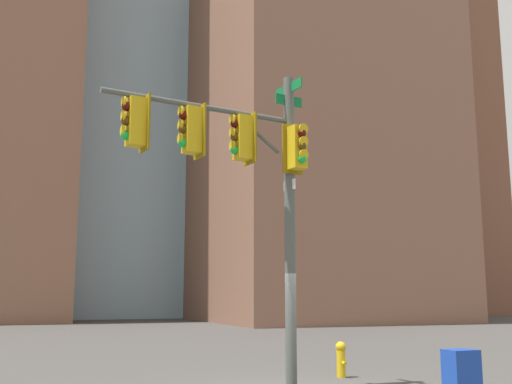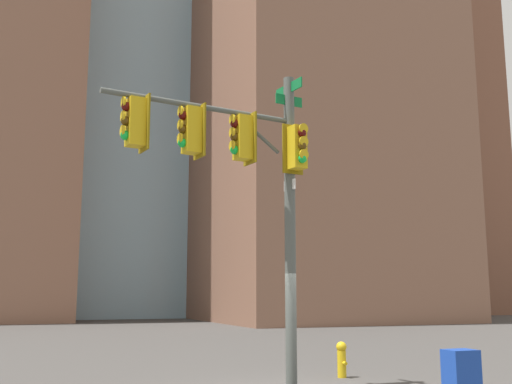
{
  "view_description": "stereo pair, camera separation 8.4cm",
  "coord_description": "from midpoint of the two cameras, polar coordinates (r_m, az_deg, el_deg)",
  "views": [
    {
      "loc": [
        12.09,
        -5.69,
        2.05
      ],
      "look_at": [
        -0.26,
        -0.78,
        4.29
      ],
      "focal_mm": 42.43,
      "sensor_mm": 36.0,
      "label": 1
    },
    {
      "loc": [
        12.12,
        -5.61,
        2.05
      ],
      "look_at": [
        -0.26,
        -0.78,
        4.29
      ],
      "focal_mm": 42.43,
      "sensor_mm": 36.0,
      "label": 2
    }
  ],
  "objects": [
    {
      "name": "building_brick_farside",
      "position": [
        70.86,
        11.33,
        8.41
      ],
      "size": [
        19.55,
        19.41,
        47.37
      ],
      "primitive_type": "cube",
      "color": "brown",
      "rests_on": "ground_plane"
    },
    {
      "name": "fire_hydrant",
      "position": [
        15.74,
        8.24,
        -15.23
      ],
      "size": [
        0.34,
        0.26,
        0.87
      ],
      "color": "gold",
      "rests_on": "ground_plane"
    },
    {
      "name": "newspaper_box",
      "position": [
        11.99,
        19.02,
        -16.37
      ],
      "size": [
        0.45,
        0.57,
        1.05
      ],
      "primitive_type": "cube",
      "rotation": [
        0.0,
        0.0,
        -0.01
      ],
      "color": "#193FA5",
      "rests_on": "ground_plane"
    },
    {
      "name": "building_glass_tower",
      "position": [
        69.03,
        -15.57,
        15.29
      ],
      "size": [
        24.77,
        27.48,
        61.31
      ],
      "primitive_type": "cube",
      "color": "#8CB2C6",
      "rests_on": "ground_plane"
    },
    {
      "name": "building_brick_midblock",
      "position": [
        53.06,
        5.12,
        12.18
      ],
      "size": [
        19.97,
        17.62,
        43.34
      ],
      "primitive_type": "cube",
      "color": "#845B47",
      "rests_on": "ground_plane"
    },
    {
      "name": "signal_pole_assembly",
      "position": [
        13.4,
        -0.71,
        2.27
      ],
      "size": [
        1.34,
        4.79,
        7.11
      ],
      "rotation": [
        0.0,
        0.0,
        4.86
      ],
      "color": "#4C514C",
      "rests_on": "ground_plane"
    }
  ]
}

